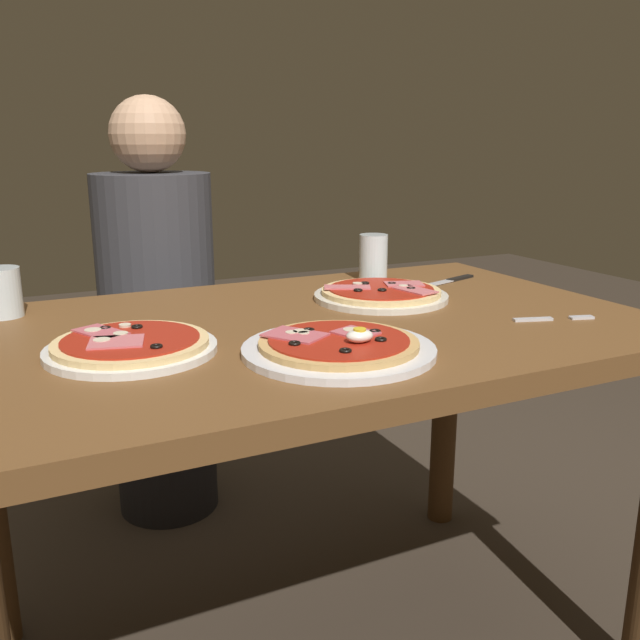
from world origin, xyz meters
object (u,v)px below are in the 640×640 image
Objects in this scene: pizza_across_right at (131,346)px; water_glass_far at (2,296)px; pizza_foreground at (339,347)px; dining_table at (308,379)px; water_glass_near at (373,260)px; pizza_across_left at (381,294)px; fork at (547,319)px; diner_person at (159,325)px; knife at (450,280)px.

pizza_across_right is 2.86× the size of water_glass_far.
pizza_foreground is at bearing -46.25° from water_glass_far.
water_glass_near reaches higher than dining_table.
dining_table is at bearing 8.60° from pizza_across_right.
water_glass_far reaches higher than dining_table.
pizza_across_left is 0.75m from water_glass_far.
pizza_foreground is 1.99× the size of fork.
water_glass_near reaches higher than fork.
fork is 0.13× the size of diner_person.
pizza_across_left is at bearing 123.89° from fork.
water_glass_near is (0.31, 0.29, 0.16)m from dining_table.
water_glass_near is at bearing 131.87° from diner_person.
diner_person is at bearing 131.87° from water_glass_near.
knife is at bearing 81.70° from fork.
pizza_foreground is 1.09× the size of pizza_across_left.
pizza_across_left is at bearing 25.09° from dining_table.
knife is (0.05, 0.38, 0.00)m from fork.
pizza_across_right reaches higher than knife.
knife is at bearing 16.98° from pizza_across_right.
knife is at bearing 20.23° from pizza_across_left.
pizza_foreground reaches higher than fork.
knife is (0.50, 0.39, -0.01)m from pizza_foreground.
pizza_across_left is at bearing 15.48° from pizza_across_right.
dining_table is 0.36m from pizza_across_right.
water_glass_near reaches higher than pizza_across_right.
pizza_foreground is 2.81× the size of water_glass_near.
pizza_foreground is at bearing -125.36° from water_glass_near.
diner_person is (-0.33, 0.66, -0.19)m from pizza_across_left.
water_glass_far is at bearing 116.91° from pizza_across_right.
pizza_across_right is 0.83m from knife.
water_glass_near is 0.81m from water_glass_far.
pizza_across_left is 0.34m from fork.
fork is 0.38m from knife.
pizza_across_right is at bearing -171.40° from dining_table.
pizza_foreground is at bearing -26.51° from pizza_across_right.
water_glass_far is at bearing 133.75° from pizza_foreground.
dining_table is 4.15× the size of pizza_foreground.
pizza_across_right is at bearing -164.52° from pizza_across_left.
pizza_across_right is 1.74× the size of fork.
pizza_foreground is at bearing -178.17° from fork.
fork is (0.92, -0.47, -0.04)m from water_glass_far.
pizza_across_left is (0.22, 0.10, 0.12)m from dining_table.
knife is (0.97, -0.10, -0.04)m from water_glass_far.
pizza_across_left is 3.00× the size of water_glass_far.
pizza_across_left reaches higher than knife.
fork is at bearing -56.11° from pizza_across_left.
pizza_foreground is 0.26× the size of diner_person.
knife is at bearing -32.06° from water_glass_near.
water_glass_near is 0.49m from fork.
pizza_across_left is 2.58× the size of water_glass_near.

